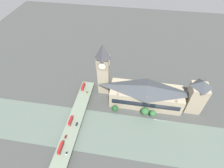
# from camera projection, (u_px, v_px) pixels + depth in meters

# --- Properties ---
(ground_plane) EXTENTS (600.00, 600.00, 0.00)m
(ground_plane) POSITION_uv_depth(u_px,v_px,m) (137.00, 112.00, 205.56)
(ground_plane) COLOR #424442
(river_water) EXTENTS (50.10, 360.00, 0.30)m
(river_water) POSITION_uv_depth(u_px,v_px,m) (135.00, 136.00, 184.05)
(river_water) COLOR slate
(river_water) RESTS_ON ground_plane
(parliament_hall) EXTENTS (28.29, 83.90, 29.45)m
(parliament_hall) POSITION_uv_depth(u_px,v_px,m) (146.00, 94.00, 205.86)
(parliament_hall) COLOR tan
(parliament_hall) RESTS_ON ground_plane
(clock_tower) EXTENTS (14.70, 14.70, 70.04)m
(clock_tower) POSITION_uv_depth(u_px,v_px,m) (104.00, 68.00, 204.32)
(clock_tower) COLOR tan
(clock_tower) RESTS_ON ground_plane
(victoria_tower) EXTENTS (17.71, 17.71, 49.27)m
(victoria_tower) POSITION_uv_depth(u_px,v_px,m) (197.00, 96.00, 194.04)
(victoria_tower) COLOR tan
(victoria_tower) RESTS_ON ground_plane
(road_bridge) EXTENTS (132.20, 15.87, 5.18)m
(road_bridge) POSITION_uv_depth(u_px,v_px,m) (73.00, 125.00, 188.70)
(road_bridge) COLOR #5D6A59
(road_bridge) RESTS_ON ground_plane
(double_decker_bus_lead) EXTENTS (11.15, 2.64, 4.81)m
(double_decker_bus_lead) POSITION_uv_depth(u_px,v_px,m) (83.00, 87.00, 224.18)
(double_decker_bus_lead) COLOR red
(double_decker_bus_lead) RESTS_ON road_bridge
(double_decker_bus_mid) EXTENTS (10.41, 2.49, 4.82)m
(double_decker_bus_mid) POSITION_uv_depth(u_px,v_px,m) (71.00, 121.00, 188.74)
(double_decker_bus_mid) COLOR red
(double_decker_bus_mid) RESTS_ON road_bridge
(double_decker_bus_rear) EXTENTS (11.82, 2.61, 4.84)m
(double_decker_bus_rear) POSITION_uv_depth(u_px,v_px,m) (61.00, 148.00, 167.49)
(double_decker_bus_rear) COLOR red
(double_decker_bus_rear) RESTS_ON road_bridge
(car_northbound_lead) EXTENTS (3.85, 1.79, 1.47)m
(car_northbound_lead) POSITION_uv_depth(u_px,v_px,m) (66.00, 137.00, 177.55)
(car_northbound_lead) COLOR maroon
(car_northbound_lead) RESTS_ON road_bridge
(car_northbound_mid) EXTENTS (4.14, 1.79, 1.29)m
(car_northbound_mid) POSITION_uv_depth(u_px,v_px,m) (87.00, 92.00, 219.97)
(car_northbound_mid) COLOR gold
(car_northbound_mid) RESTS_ON road_bridge
(car_northbound_tail) EXTENTS (4.09, 1.91, 1.50)m
(car_northbound_tail) POSITION_uv_depth(u_px,v_px,m) (67.00, 153.00, 165.98)
(car_northbound_tail) COLOR silver
(car_northbound_tail) RESTS_ON road_bridge
(car_southbound_lead) EXTENTS (3.99, 1.91, 1.46)m
(car_southbound_lead) POSITION_uv_depth(u_px,v_px,m) (77.00, 124.00, 187.88)
(car_southbound_lead) COLOR black
(car_southbound_lead) RESTS_ON road_bridge
(tree_embankment_near) EXTENTS (7.25, 7.25, 9.99)m
(tree_embankment_near) POSITION_uv_depth(u_px,v_px,m) (153.00, 113.00, 197.01)
(tree_embankment_near) COLOR brown
(tree_embankment_near) RESTS_ON ground_plane
(tree_embankment_mid) EXTENTS (8.99, 8.99, 10.52)m
(tree_embankment_mid) POSITION_uv_depth(u_px,v_px,m) (145.00, 111.00, 199.59)
(tree_embankment_mid) COLOR brown
(tree_embankment_mid) RESTS_ON ground_plane
(tree_embankment_far) EXTENTS (7.35, 7.35, 9.01)m
(tree_embankment_far) POSITION_uv_depth(u_px,v_px,m) (115.00, 108.00, 203.19)
(tree_embankment_far) COLOR brown
(tree_embankment_far) RESTS_ON ground_plane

